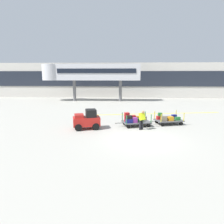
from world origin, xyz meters
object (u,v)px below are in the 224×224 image
Objects in this scene: baggage_tug at (87,120)px; baggage_cart_middle at (168,119)px; baggage_cart_lead at (135,120)px; baggage_handler at (142,119)px; safety_cone_far at (94,111)px; safety_cone_near at (97,117)px.

baggage_cart_middle is (6.84, 1.89, -0.28)m from baggage_tug.
baggage_handler is (0.49, -1.16, 0.34)m from baggage_cart_lead.
baggage_cart_middle is 8.53m from safety_cone_far.
baggage_tug is 4.03m from baggage_cart_lead.
baggage_cart_middle is 1.97× the size of baggage_handler.
safety_cone_far is (-7.18, 4.60, -0.20)m from baggage_cart_middle.
baggage_cart_lead is at bearing 15.70° from baggage_tug.
baggage_tug reaches higher than safety_cone_far.
baggage_tug is 4.36m from baggage_handler.
baggage_cart_middle is at bearing -32.62° from safety_cone_far.
safety_cone_far is at bearing 125.65° from baggage_handler.
safety_cone_near is at bearing 83.04° from baggage_tug.
baggage_cart_middle is (2.97, 0.80, -0.05)m from baggage_cart_lead.
safety_cone_near and safety_cone_far have the same top height.
baggage_tug is 4.21× the size of safety_cone_near.
baggage_cart_lead is 5.61× the size of safety_cone_far.
baggage_cart_lead is 1.00× the size of baggage_cart_middle.
baggage_tug is 1.48× the size of baggage_handler.
safety_cone_near is 3.10m from safety_cone_far.
baggage_cart_lead is at bearing -164.95° from baggage_cart_middle.
baggage_tug is at bearing 179.02° from baggage_handler.
baggage_tug is at bearing -86.98° from safety_cone_far.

